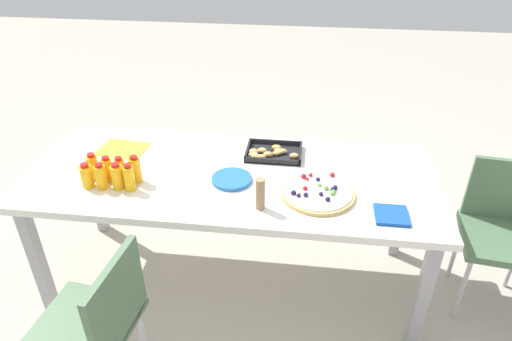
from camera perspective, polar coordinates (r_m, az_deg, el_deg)
name	(u,v)px	position (r m, az deg, el deg)	size (l,w,h in m)	color
ground_plane	(235,278)	(2.86, -2.67, -13.24)	(12.00, 12.00, 0.00)	#B2A899
party_table	(232,184)	(2.42, -3.07, -1.69)	(2.12, 0.87, 0.75)	silver
chair_near_left	(97,321)	(2.09, -19.25, -17.35)	(0.44, 0.44, 0.83)	#4C6B4C
chair_end	(502,225)	(2.77, 28.36, -6.00)	(0.45, 0.45, 0.83)	#4C6B4C
juice_bottle_0	(87,176)	(2.40, -20.38, -0.67)	(0.06, 0.06, 0.13)	#FAAD14
juice_bottle_1	(101,177)	(2.36, -18.80, -0.74)	(0.06, 0.06, 0.14)	#F9AB14
juice_bottle_2	(117,177)	(2.34, -16.93, -0.73)	(0.06, 0.06, 0.14)	#FAAD14
juice_bottle_3	(129,178)	(2.30, -15.55, -0.91)	(0.05, 0.05, 0.15)	#F8AE14
juice_bottle_4	(93,167)	(2.46, -19.67, 0.45)	(0.06, 0.06, 0.14)	#F8AF14
juice_bottle_5	(107,169)	(2.42, -18.06, 0.16)	(0.05, 0.05, 0.13)	#FBAD14
juice_bottle_6	(120,170)	(2.39, -16.59, 0.09)	(0.05, 0.05, 0.14)	#F9AE14
juice_bottle_7	(135,170)	(2.36, -14.83, 0.08)	(0.06, 0.06, 0.15)	#F9AC14
fruit_pizza	(318,192)	(2.24, 7.71, -2.71)	(0.36, 0.36, 0.05)	tan
snack_tray	(272,153)	(2.54, 1.97, 2.20)	(0.31, 0.23, 0.04)	black
plate_stack	(232,179)	(2.32, -3.06, -1.09)	(0.21, 0.21, 0.02)	blue
napkin_stack	(392,215)	(2.17, 16.57, -5.36)	(0.15, 0.15, 0.02)	#194CA5
cardboard_tube	(260,194)	(2.09, 0.53, -2.95)	(0.04, 0.04, 0.16)	#9E7A56
paper_folder	(123,149)	(2.71, -16.27, 2.61)	(0.26, 0.20, 0.01)	yellow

